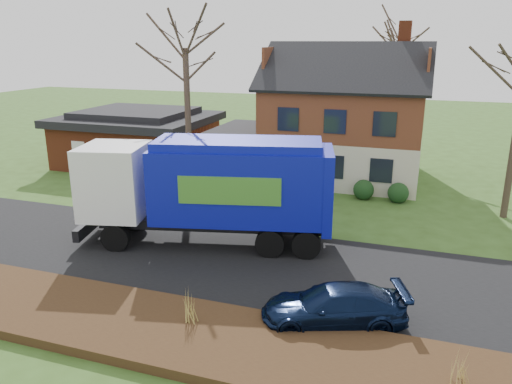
% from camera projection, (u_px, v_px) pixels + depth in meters
% --- Properties ---
extents(ground, '(120.00, 120.00, 0.00)m').
position_uv_depth(ground, '(232.00, 261.00, 19.27)').
color(ground, '#314C19').
rests_on(ground, ground).
extents(road, '(80.00, 7.00, 0.02)m').
position_uv_depth(road, '(232.00, 261.00, 19.27)').
color(road, black).
rests_on(road, ground).
extents(mulch_verge, '(80.00, 3.50, 0.30)m').
position_uv_depth(mulch_verge, '(164.00, 330.00, 14.43)').
color(mulch_verge, '#311D10').
rests_on(mulch_verge, ground).
extents(main_house, '(12.95, 8.95, 9.26)m').
position_uv_depth(main_house, '(337.00, 112.00, 30.23)').
color(main_house, beige).
rests_on(main_house, ground).
extents(ranch_house, '(9.80, 8.20, 3.70)m').
position_uv_depth(ranch_house, '(138.00, 137.00, 34.21)').
color(ranch_house, brown).
rests_on(ranch_house, ground).
extents(garbage_truck, '(10.70, 5.05, 4.43)m').
position_uv_depth(garbage_truck, '(212.00, 185.00, 20.27)').
color(garbage_truck, black).
rests_on(garbage_truck, ground).
extents(silver_sedan, '(4.34, 1.97, 1.38)m').
position_uv_depth(silver_sedan, '(174.00, 194.00, 25.39)').
color(silver_sedan, '#ABAFB3').
rests_on(silver_sedan, ground).
extents(navy_wagon, '(4.63, 3.11, 1.25)m').
position_uv_depth(navy_wagon, '(333.00, 307.00, 14.77)').
color(navy_wagon, black).
rests_on(navy_wagon, ground).
extents(tree_front_west, '(3.65, 3.65, 10.85)m').
position_uv_depth(tree_front_west, '(184.00, 25.00, 25.54)').
color(tree_front_west, '#423127').
rests_on(tree_front_west, ground).
extents(tree_back, '(3.59, 3.59, 11.36)m').
position_uv_depth(tree_back, '(401.00, 21.00, 34.71)').
color(tree_back, '#443429').
rests_on(tree_back, ground).
extents(grass_clump_mid, '(0.36, 0.29, 1.00)m').
position_uv_depth(grass_clump_mid, '(190.00, 306.00, 14.49)').
color(grass_clump_mid, '#AC9A4B').
rests_on(grass_clump_mid, mulch_verge).
extents(grass_clump_east, '(0.33, 0.27, 0.83)m').
position_uv_depth(grass_clump_east, '(460.00, 368.00, 11.86)').
color(grass_clump_east, tan).
rests_on(grass_clump_east, mulch_verge).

